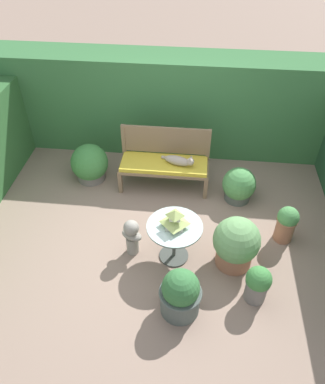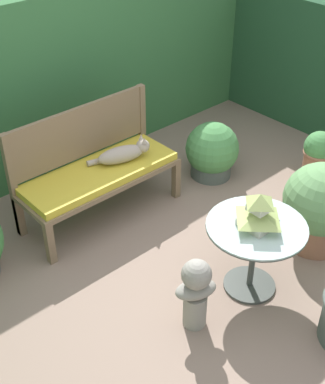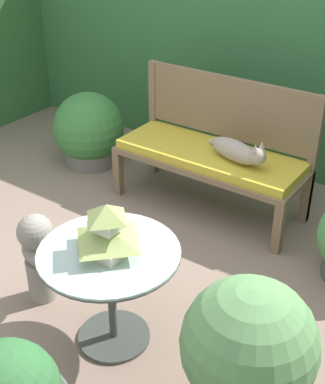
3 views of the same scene
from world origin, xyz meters
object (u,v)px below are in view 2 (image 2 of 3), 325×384
at_px(cat, 124,153).
at_px(pagoda_birdhouse, 259,212).
at_px(garden_bench, 100,176).
at_px(potted_plant_bench_right, 320,207).
at_px(garden_bust, 196,290).
at_px(potted_plant_table_near, 212,152).
at_px(patio_table, 255,239).
at_px(potted_plant_patio_mid, 318,157).

xyz_separation_m(cat, pagoda_birdhouse, (0.05, -1.40, 0.15)).
height_order(garden_bench, potted_plant_bench_right, potted_plant_bench_right).
distance_m(garden_bust, potted_plant_table_near, 1.88).
xyz_separation_m(pagoda_birdhouse, potted_plant_bench_right, (0.77, -0.02, -0.33)).
bearing_deg(pagoda_birdhouse, garden_bench, 101.04).
distance_m(patio_table, potted_plant_patio_mid, 1.55).
relative_size(cat, potted_plant_bench_right, 0.72).
xyz_separation_m(garden_bench, potted_plant_bench_right, (1.05, -1.45, -0.04)).
xyz_separation_m(patio_table, potted_plant_table_near, (0.88, 1.24, -0.20)).
height_order(garden_bench, potted_plant_patio_mid, potted_plant_patio_mid).
bearing_deg(pagoda_birdhouse, potted_plant_table_near, 54.66).
relative_size(cat, potted_plant_patio_mid, 0.93).
bearing_deg(potted_plant_patio_mid, cat, 148.47).
height_order(cat, potted_plant_bench_right, potted_plant_bench_right).
relative_size(garden_bench, potted_plant_patio_mid, 2.48).
bearing_deg(garden_bust, potted_plant_bench_right, 20.80).
relative_size(patio_table, potted_plant_table_near, 1.28).
bearing_deg(potted_plant_bench_right, garden_bench, 125.93).
relative_size(pagoda_birdhouse, potted_plant_table_near, 0.52).
relative_size(potted_plant_table_near, potted_plant_bench_right, 0.76).
bearing_deg(potted_plant_table_near, cat, 170.02).
xyz_separation_m(garden_bench, garden_bust, (-0.27, -1.41, -0.08)).
xyz_separation_m(patio_table, potted_plant_bench_right, (0.77, -0.02, -0.09)).
height_order(garden_bust, potted_plant_table_near, garden_bust).
height_order(cat, patio_table, cat).
distance_m(garden_bench, pagoda_birdhouse, 1.49).
height_order(garden_bust, potted_plant_patio_mid, potted_plant_patio_mid).
relative_size(patio_table, garden_bust, 1.27).
bearing_deg(cat, garden_bench, -172.99).
distance_m(patio_table, potted_plant_table_near, 1.53).
bearing_deg(potted_plant_patio_mid, garden_bust, -167.47).
height_order(pagoda_birdhouse, garden_bust, pagoda_birdhouse).
height_order(patio_table, potted_plant_bench_right, potted_plant_bench_right).
distance_m(potted_plant_table_near, potted_plant_patio_mid, 0.97).
relative_size(garden_bench, pagoda_birdhouse, 4.87).
bearing_deg(potted_plant_patio_mid, potted_plant_table_near, 127.61).
height_order(cat, potted_plant_patio_mid, cat).
bearing_deg(patio_table, potted_plant_patio_mid, 17.81).
xyz_separation_m(potted_plant_table_near, potted_plant_patio_mid, (0.59, -0.77, 0.05)).
relative_size(garden_bench, patio_table, 1.97).
distance_m(garden_bench, potted_plant_patio_mid, 2.00).
distance_m(garden_bench, potted_plant_bench_right, 1.80).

